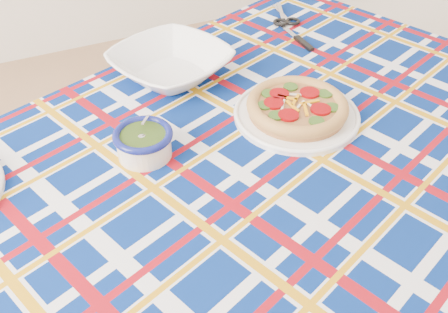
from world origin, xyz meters
name	(u,v)px	position (x,y,z in m)	size (l,w,h in m)	color
dining_table	(247,172)	(0.28, -0.05, 0.66)	(1.79, 1.45, 0.73)	brown
tablecloth	(247,165)	(0.28, -0.05, 0.68)	(1.58, 1.00, 0.10)	navy
main_focaccia_plate	(297,107)	(0.43, 0.00, 0.76)	(0.30, 0.30, 0.06)	#9D6638
pesto_bowl	(144,141)	(0.07, 0.02, 0.77)	(0.12, 0.12, 0.07)	#1F330E
serving_bowl	(171,64)	(0.23, 0.30, 0.77)	(0.29, 0.29, 0.07)	white
table_knife	(287,29)	(0.64, 0.39, 0.74)	(0.22, 0.02, 0.01)	silver
kitchen_scissors	(281,12)	(0.68, 0.50, 0.74)	(0.19, 0.09, 0.02)	silver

